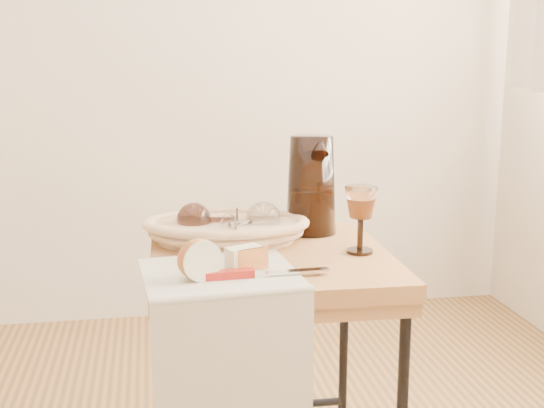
{
  "coord_description": "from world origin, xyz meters",
  "views": [
    {
      "loc": [
        0.2,
        -1.22,
        1.14
      ],
      "look_at": [
        0.46,
        0.3,
        0.81
      ],
      "focal_mm": 46.52,
      "sensor_mm": 36.0,
      "label": 1
    }
  ],
  "objects": [
    {
      "name": "goblet_lying_b",
      "position": [
        0.43,
        0.41,
        0.75
      ],
      "size": [
        0.16,
        0.14,
        0.08
      ],
      "primitive_type": null,
      "rotation": [
        0.0,
        0.0,
        0.52
      ],
      "color": "white",
      "rests_on": "bread_basket"
    },
    {
      "name": "pitcher",
      "position": [
        0.6,
        0.49,
        0.82
      ],
      "size": [
        0.21,
        0.27,
        0.29
      ],
      "primitive_type": null,
      "rotation": [
        0.0,
        0.0,
        -0.17
      ],
      "color": "black",
      "rests_on": "side_table"
    },
    {
      "name": "wall_back",
      "position": [
        0.0,
        1.8,
        1.35
      ],
      "size": [
        3.6,
        0.0,
        2.7
      ],
      "primitive_type": "cube",
      "color": "beige",
      "rests_on": "ground"
    },
    {
      "name": "apple_wedge",
      "position": [
        0.38,
        0.18,
        0.72
      ],
      "size": [
        0.08,
        0.07,
        0.05
      ],
      "primitive_type": "cube",
      "rotation": [
        0.0,
        0.0,
        0.42
      ],
      "color": "beige",
      "rests_on": "tea_towel"
    },
    {
      "name": "table_knife",
      "position": [
        0.42,
        0.14,
        0.71
      ],
      "size": [
        0.25,
        0.04,
        0.02
      ],
      "primitive_type": null,
      "rotation": [
        0.0,
        0.0,
        0.04
      ],
      "color": "silver",
      "rests_on": "tea_towel"
    },
    {
      "name": "side_table",
      "position": [
        0.46,
        0.32,
        0.35
      ],
      "size": [
        0.56,
        0.56,
        0.69
      ],
      "primitive_type": null,
      "rotation": [
        0.0,
        0.0,
        -0.02
      ],
      "color": "brown",
      "rests_on": "floor"
    },
    {
      "name": "bread_basket",
      "position": [
        0.37,
        0.44,
        0.72
      ],
      "size": [
        0.38,
        0.29,
        0.06
      ],
      "primitive_type": null,
      "rotation": [
        0.0,
        0.0,
        -0.12
      ],
      "color": "#B37A4E",
      "rests_on": "side_table"
    },
    {
      "name": "wine_goblet",
      "position": [
        0.67,
        0.29,
        0.77
      ],
      "size": [
        0.09,
        0.09,
        0.16
      ],
      "primitive_type": null,
      "rotation": [
        0.0,
        0.0,
        0.19
      ],
      "color": "white",
      "rests_on": "side_table"
    },
    {
      "name": "apple_half",
      "position": [
        0.29,
        0.14,
        0.74
      ],
      "size": [
        0.1,
        0.08,
        0.08
      ],
      "primitive_type": "ellipsoid",
      "rotation": [
        0.0,
        0.0,
        0.37
      ],
      "color": "red",
      "rests_on": "tea_towel"
    },
    {
      "name": "tea_towel",
      "position": [
        0.33,
        0.18,
        0.7
      ],
      "size": [
        0.34,
        0.31,
        0.01
      ],
      "primitive_type": "cube",
      "rotation": [
        0.0,
        0.0,
        0.08
      ],
      "color": "silver",
      "rests_on": "side_table"
    },
    {
      "name": "goblet_lying_a",
      "position": [
        0.34,
        0.45,
        0.75
      ],
      "size": [
        0.15,
        0.1,
        0.08
      ],
      "primitive_type": null,
      "rotation": [
        0.0,
        0.0,
        3.03
      ],
      "color": "#462A1F",
      "rests_on": "bread_basket"
    }
  ]
}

